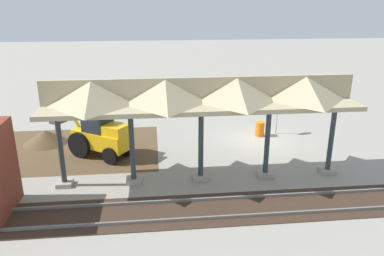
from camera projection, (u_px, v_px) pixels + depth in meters
name	position (u px, v px, depth m)	size (l,w,h in m)	color
ground_plane	(258.00, 140.00, 22.74)	(120.00, 120.00, 0.00)	gray
dirt_work_zone	(74.00, 149.00, 21.40)	(9.59, 7.00, 0.01)	brown
platform_canopy	(201.00, 94.00, 16.50)	(13.80, 3.20, 4.90)	#9E998E
rail_tracks	(308.00, 204.00, 15.61)	(60.00, 2.58, 0.15)	slate
stop_sign	(278.00, 109.00, 23.30)	(0.66, 0.43, 2.25)	gray
backhoe	(99.00, 133.00, 20.16)	(4.82, 3.79, 2.82)	#EAB214
dirt_mound	(46.00, 143.00, 22.29)	(5.16, 5.16, 1.62)	brown
traffic_barrel	(260.00, 129.00, 23.36)	(0.56, 0.56, 0.90)	orange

